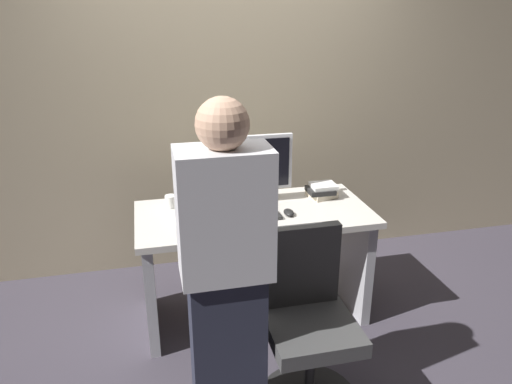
% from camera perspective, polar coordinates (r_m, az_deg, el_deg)
% --- Properties ---
extents(ground_plane, '(9.00, 9.00, 0.00)m').
position_cam_1_polar(ground_plane, '(3.43, -0.20, -13.92)').
color(ground_plane, '#3D3842').
extents(wall_back, '(6.40, 0.10, 3.00)m').
position_cam_1_polar(wall_back, '(3.70, -3.40, 13.78)').
color(wall_back, tan).
rests_on(wall_back, ground).
extents(desk, '(1.47, 0.70, 0.75)m').
position_cam_1_polar(desk, '(3.16, -0.21, -6.16)').
color(desk, beige).
rests_on(desk, ground).
extents(office_chair, '(0.52, 0.52, 0.94)m').
position_cam_1_polar(office_chair, '(2.59, 6.08, -15.57)').
color(office_chair, black).
rests_on(office_chair, ground).
extents(person_at_desk, '(0.40, 0.24, 1.64)m').
position_cam_1_polar(person_at_desk, '(2.20, -3.51, -9.80)').
color(person_at_desk, '#262838').
rests_on(person_at_desk, ground).
extents(monitor, '(0.54, 0.14, 0.46)m').
position_cam_1_polar(monitor, '(3.09, -0.64, 3.04)').
color(monitor, silver).
rests_on(monitor, desk).
extents(keyboard, '(0.44, 0.15, 0.02)m').
position_cam_1_polar(keyboard, '(2.94, -1.22, -3.08)').
color(keyboard, '#262626').
rests_on(keyboard, desk).
extents(mouse, '(0.06, 0.10, 0.03)m').
position_cam_1_polar(mouse, '(3.01, 3.85, -2.40)').
color(mouse, black).
rests_on(mouse, desk).
extents(cup_near_keyboard, '(0.08, 0.08, 0.09)m').
position_cam_1_polar(cup_near_keyboard, '(2.93, -7.24, -2.61)').
color(cup_near_keyboard, silver).
rests_on(cup_near_keyboard, desk).
extents(cup_by_monitor, '(0.07, 0.07, 0.08)m').
position_cam_1_polar(cup_by_monitor, '(3.15, -9.95, -1.11)').
color(cup_by_monitor, white).
rests_on(cup_by_monitor, desk).
extents(book_stack, '(0.20, 0.19, 0.09)m').
position_cam_1_polar(book_stack, '(3.30, 7.70, 0.15)').
color(book_stack, beige).
rests_on(book_stack, desk).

